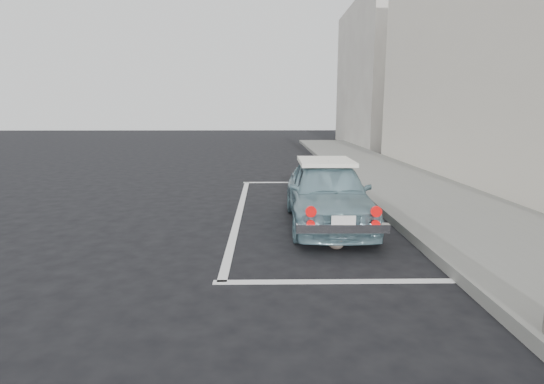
{
  "coord_description": "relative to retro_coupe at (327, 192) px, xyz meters",
  "views": [
    {
      "loc": [
        -0.39,
        -5.12,
        1.94
      ],
      "look_at": [
        -0.29,
        1.15,
        0.75
      ],
      "focal_mm": 28.0,
      "sensor_mm": 36.0,
      "label": 1
    }
  ],
  "objects": [
    {
      "name": "building_far",
      "position": [
        5.67,
        17.95,
        3.43
      ],
      "size": [
        3.5,
        10.0,
        8.0
      ],
      "primitive_type": "cube",
      "color": "#B0A8A0",
      "rests_on": "ground"
    },
    {
      "name": "retro_coupe",
      "position": [
        0.0,
        0.0,
        0.0
      ],
      "size": [
        1.37,
        3.34,
        1.13
      ],
      "rotation": [
        0.0,
        0.0,
        -0.01
      ],
      "color": "#7297A3",
      "rests_on": "ground"
    },
    {
      "name": "pline_side",
      "position": [
        -1.58,
        0.95,
        -0.57
      ],
      "size": [
        0.12,
        7.0,
        0.01
      ],
      "primitive_type": "cube",
      "color": "silver",
      "rests_on": "ground"
    },
    {
      "name": "ground",
      "position": [
        -0.68,
        -2.05,
        -0.57
      ],
      "size": [
        80.0,
        80.0,
        0.0
      ],
      "primitive_type": "plane",
      "color": "black",
      "rests_on": "ground"
    },
    {
      "name": "cat",
      "position": [
        -0.06,
        -1.36,
        -0.45
      ],
      "size": [
        0.32,
        0.47,
        0.26
      ],
      "rotation": [
        0.0,
        0.0,
        0.37
      ],
      "color": "#6C5D52",
      "rests_on": "ground"
    },
    {
      "name": "pline_front",
      "position": [
        -0.18,
        4.45,
        -0.57
      ],
      "size": [
        3.0,
        0.12,
        0.01
      ],
      "primitive_type": "cube",
      "color": "silver",
      "rests_on": "ground"
    },
    {
      "name": "pline_rear",
      "position": [
        -0.18,
        -2.55,
        -0.57
      ],
      "size": [
        3.0,
        0.12,
        0.01
      ],
      "primitive_type": "cube",
      "color": "silver",
      "rests_on": "ground"
    },
    {
      "name": "sidewalk",
      "position": [
        2.52,
        -0.05,
        -0.5
      ],
      "size": [
        2.8,
        40.0,
        0.15
      ],
      "primitive_type": "cube",
      "color": "slate",
      "rests_on": "ground"
    }
  ]
}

